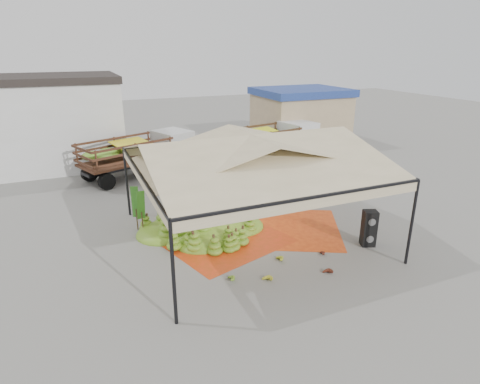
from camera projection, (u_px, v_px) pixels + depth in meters
name	position (u px, v px, depth m)	size (l,w,h in m)	color
ground	(250.00, 236.00, 15.66)	(90.00, 90.00, 0.00)	slate
canopy_tent	(251.00, 154.00, 14.53)	(8.10, 8.10, 4.00)	black
building_tan	(300.00, 116.00, 29.88)	(6.30, 5.30, 4.10)	tan
tarp_left	(223.00, 238.00, 15.45)	(4.25, 4.04, 0.01)	red
tarp_right	(292.00, 228.00, 16.34)	(3.78, 3.97, 0.01)	#E55815
banana_heap	(204.00, 218.00, 15.91)	(5.31, 4.36, 1.14)	#51801A
hand_yellow_a	(278.00, 258.00, 13.80)	(0.50, 0.41, 0.23)	gold
hand_yellow_b	(267.00, 279.00, 12.57)	(0.50, 0.41, 0.23)	#ACA922
hand_red_a	(321.00, 253.00, 14.22)	(0.37, 0.31, 0.17)	#552413
hand_red_b	(328.00, 272.00, 12.98)	(0.47, 0.38, 0.21)	#561A13
hand_green	(229.00, 278.00, 12.63)	(0.48, 0.39, 0.22)	#587C19
hanging_bunches	(284.00, 163.00, 15.83)	(3.24, 0.24, 0.20)	#346E17
speaker_stack	(369.00, 228.00, 14.73)	(0.62, 0.58, 1.37)	black
banana_leaves	(144.00, 229.00, 16.28)	(0.96, 1.36, 3.70)	#2F771F
vendor	(237.00, 185.00, 18.82)	(0.62, 0.41, 1.70)	gray
truck_left	(143.00, 151.00, 22.80)	(6.86, 4.51, 2.23)	#522C1B
truck_right	(273.00, 140.00, 25.38)	(7.05, 3.70, 2.30)	#4B2919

